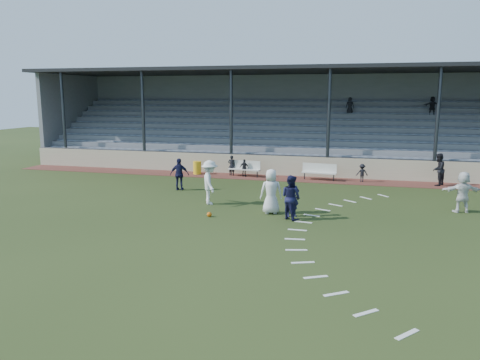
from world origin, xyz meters
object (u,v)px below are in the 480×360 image
player_navy_lead (292,197)px  official (438,169)px  bench_right (319,170)px  football (209,214)px  bench_left (245,167)px  trash_bin (197,168)px  player_white_lead (271,191)px

player_navy_lead → official: bearing=23.5°
bench_right → football: size_ratio=10.10×
football → player_navy_lead: (3.26, 0.95, 0.69)m
bench_right → official: official is taller
football → official: bearing=43.6°
bench_left → trash_bin: bench_left is taller
bench_right → football: 10.17m
official → player_white_lead: bearing=-12.3°
bench_left → official: bearing=7.9°
player_white_lead → bench_right: bearing=-114.9°
bench_right → football: (-3.54, -9.52, -0.48)m
bench_left → official: (10.92, -0.16, 0.32)m
player_white_lead → trash_bin: bearing=-69.5°
player_white_lead → official: player_white_lead is taller
official → bench_left: bearing=-60.4°
bench_left → player_white_lead: size_ratio=1.08×
bench_left → trash_bin: size_ratio=2.53×
football → bench_right: bearing=69.6°
bench_right → football: bench_right is taller
player_navy_lead → official: official is taller
trash_bin → player_white_lead: player_white_lead is taller
bench_left → football: bench_left is taller
trash_bin → bench_left: bearing=0.5°
bench_right → bench_left: bearing=-174.9°
player_white_lead → official: (7.63, 8.27, -0.04)m
bench_right → player_navy_lead: player_navy_lead is taller
trash_bin → official: size_ratio=0.46×
bench_left → player_white_lead: player_white_lead is taller
football → bench_left: bearing=95.7°
bench_right → trash_bin: 7.56m
bench_left → bench_right: size_ratio=1.00×
trash_bin → bench_right: bearing=-0.6°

